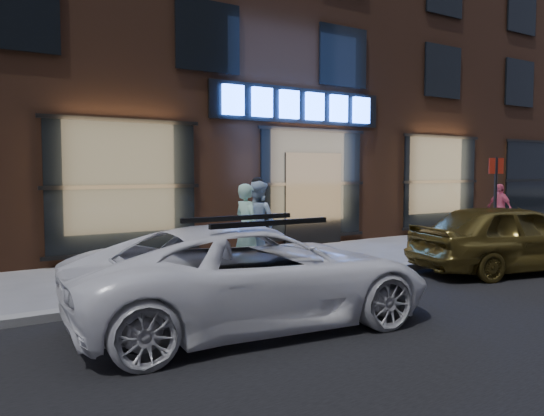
{
  "coord_description": "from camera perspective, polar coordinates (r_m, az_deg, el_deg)",
  "views": [
    {
      "loc": [
        -8.39,
        -7.22,
        1.93
      ],
      "look_at": [
        -2.77,
        1.6,
        1.2
      ],
      "focal_mm": 35.0,
      "sensor_mm": 36.0,
      "label": 1
    }
  ],
  "objects": [
    {
      "name": "man_bowtie",
      "position": [
        10.37,
        -2.73,
        -2.03
      ],
      "size": [
        0.46,
        0.65,
        1.69
      ],
      "primitive_type": "imported",
      "rotation": [
        0.0,
        0.0,
        1.66
      ],
      "color": "#9FD1BC",
      "rests_on": "ground"
    },
    {
      "name": "curb",
      "position": [
        11.23,
        16.61,
        -5.76
      ],
      "size": [
        60.0,
        0.25,
        0.12
      ],
      "primitive_type": "cube",
      "color": "gray",
      "rests_on": "ground"
    },
    {
      "name": "passerby",
      "position": [
        18.17,
        23.25,
        -0.0
      ],
      "size": [
        0.49,
        0.94,
        1.53
      ],
      "primitive_type": "imported",
      "rotation": [
        0.0,
        0.0,
        -1.71
      ],
      "color": "#E35D7D",
      "rests_on": "ground"
    },
    {
      "name": "ground",
      "position": [
        11.24,
        16.6,
        -6.07
      ],
      "size": [
        90.0,
        90.0,
        0.0
      ],
      "primitive_type": "plane",
      "color": "slate",
      "rests_on": "ground"
    },
    {
      "name": "man_cap",
      "position": [
        11.01,
        -1.55,
        -1.56
      ],
      "size": [
        0.88,
        1.0,
        1.73
      ],
      "primitive_type": "imported",
      "rotation": [
        0.0,
        0.0,
        1.87
      ],
      "color": "white",
      "rests_on": "ground"
    },
    {
      "name": "white_suv",
      "position": [
        6.67,
        -1.94,
        -7.2
      ],
      "size": [
        4.76,
        2.56,
        1.27
      ],
      "primitive_type": "imported",
      "rotation": [
        0.0,
        0.0,
        1.47
      ],
      "color": "white",
      "rests_on": "ground"
    },
    {
      "name": "storefront_building",
      "position": [
        17.66,
        -3.7,
        14.48
      ],
      "size": [
        30.2,
        8.28,
        10.3
      ],
      "color": "#54301E",
      "rests_on": "ground"
    },
    {
      "name": "sign_post",
      "position": [
        13.06,
        22.89,
        1.17
      ],
      "size": [
        0.34,
        0.16,
        2.25
      ],
      "rotation": [
        0.0,
        0.0,
        -0.38
      ],
      "color": "#262628",
      "rests_on": "ground"
    },
    {
      "name": "gold_sedan",
      "position": [
        11.06,
        24.24,
        -2.92
      ],
      "size": [
        4.17,
        2.44,
        1.33
      ],
      "primitive_type": "imported",
      "rotation": [
        0.0,
        0.0,
        1.34
      ],
      "color": "olive",
      "rests_on": "ground"
    }
  ]
}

